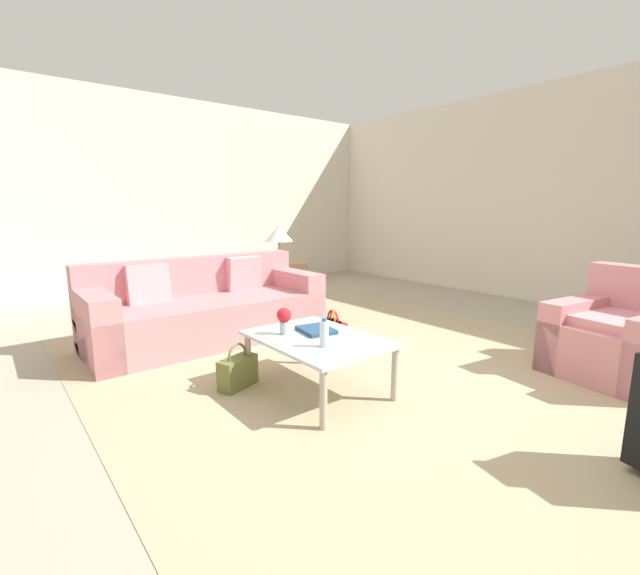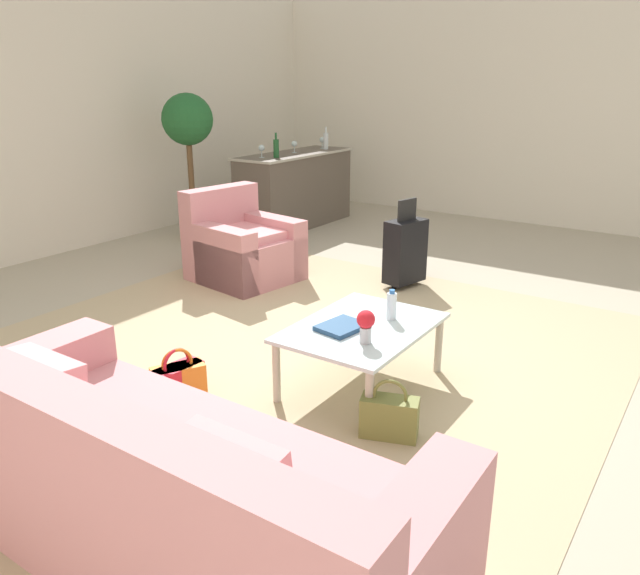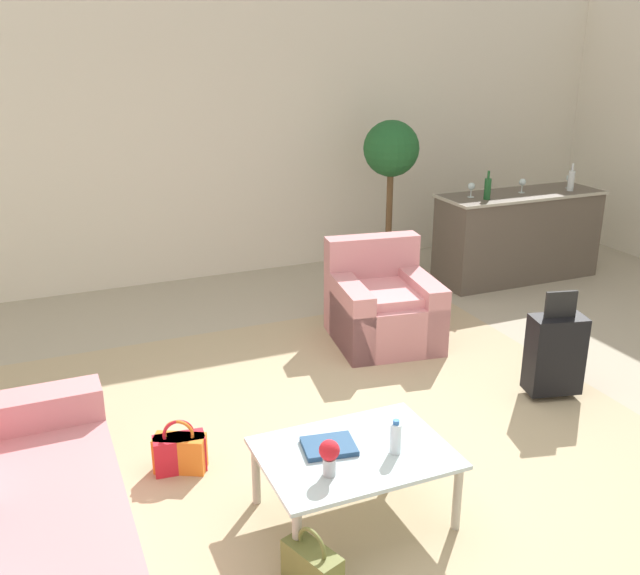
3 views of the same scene
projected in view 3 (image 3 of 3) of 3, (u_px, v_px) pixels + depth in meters
ground_plane at (375, 455)px, 4.68m from camera, size 12.00×12.00×0.00m
wall_back at (206, 138)px, 7.67m from camera, size 10.24×0.12×3.10m
area_rug at (279, 459)px, 4.63m from camera, size 5.20×4.40×0.01m
couch at (9, 572)px, 3.25m from camera, size 0.94×2.37×0.85m
armchair at (381, 308)px, 6.36m from camera, size 0.98×1.03×0.89m
coffee_table at (354, 459)px, 3.97m from camera, size 1.05×0.76×0.43m
water_bottle at (396, 438)px, 3.91m from camera, size 0.06×0.06×0.20m
coffee_table_book at (329, 446)px, 3.97m from camera, size 0.32×0.27×0.03m
flower_vase at (329, 455)px, 3.70m from camera, size 0.11×0.11×0.21m
bar_console at (518, 235)px, 7.90m from camera, size 1.86×0.65×0.97m
wine_glass_leftmost at (471, 187)px, 7.50m from camera, size 0.08×0.08×0.15m
wine_glass_left_of_centre at (522, 183)px, 7.71m from camera, size 0.08×0.08×0.15m
wine_glass_right_of_centre at (570, 179)px, 7.93m from camera, size 0.08×0.08×0.15m
wine_bottle_green at (488, 188)px, 7.40m from camera, size 0.07×0.07×0.30m
wine_bottle_clear at (571, 180)px, 7.80m from camera, size 0.07×0.07×0.30m
suitcase_black at (555, 353)px, 5.32m from camera, size 0.44×0.31×0.85m
handbag_red at (180, 452)px, 4.48m from camera, size 0.33×0.17×0.36m
handbag_olive at (312, 568)px, 3.51m from camera, size 0.24×0.35×0.36m
handbag_orange at (180, 452)px, 4.48m from camera, size 0.35×0.27×0.36m
potted_ficus at (391, 171)px, 7.71m from camera, size 0.60×0.60×1.75m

